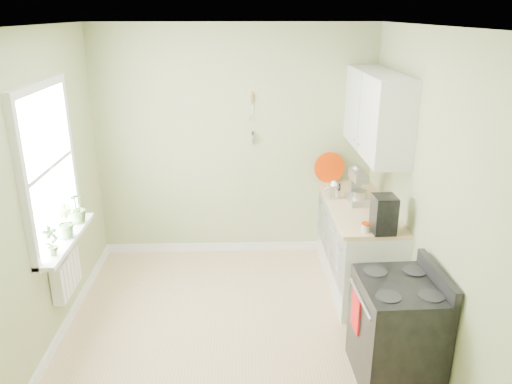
{
  "coord_description": "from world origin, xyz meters",
  "views": [
    {
      "loc": [
        0.06,
        -3.81,
        2.8
      ],
      "look_at": [
        0.2,
        0.55,
        1.22
      ],
      "focal_mm": 35.0,
      "sensor_mm": 36.0,
      "label": 1
    }
  ],
  "objects_px": {
    "stove": "(397,331)",
    "coffee_maker": "(383,215)",
    "stand_mixer": "(358,188)",
    "kettle": "(333,189)"
  },
  "relations": [
    {
      "from": "stove",
      "to": "coffee_maker",
      "type": "bearing_deg",
      "value": 85.52
    },
    {
      "from": "stove",
      "to": "stand_mixer",
      "type": "bearing_deg",
      "value": 90.08
    },
    {
      "from": "kettle",
      "to": "stove",
      "type": "bearing_deg",
      "value": -82.43
    },
    {
      "from": "stove",
      "to": "coffee_maker",
      "type": "relative_size",
      "value": 2.83
    },
    {
      "from": "kettle",
      "to": "coffee_maker",
      "type": "distance_m",
      "value": 0.93
    },
    {
      "from": "stove",
      "to": "kettle",
      "type": "bearing_deg",
      "value": 97.57
    },
    {
      "from": "stove",
      "to": "stand_mixer",
      "type": "relative_size",
      "value": 2.58
    },
    {
      "from": "stand_mixer",
      "to": "coffee_maker",
      "type": "xyz_separation_m",
      "value": [
        0.07,
        -0.75,
        0.0
      ]
    },
    {
      "from": "kettle",
      "to": "coffee_maker",
      "type": "xyz_separation_m",
      "value": [
        0.29,
        -0.88,
        0.07
      ]
    },
    {
      "from": "stove",
      "to": "stand_mixer",
      "type": "distance_m",
      "value": 1.7
    }
  ]
}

